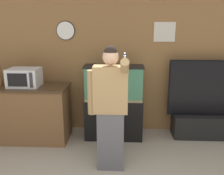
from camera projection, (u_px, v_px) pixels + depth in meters
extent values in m
cube|color=olive|center=(122.00, 61.00, 4.48)|extent=(10.00, 0.06, 2.60)
cube|color=beige|center=(165.00, 32.00, 4.28)|extent=(0.37, 0.02, 0.33)
cylinder|color=white|center=(66.00, 31.00, 4.36)|extent=(0.31, 0.03, 0.31)
cylinder|color=black|center=(66.00, 31.00, 4.36)|extent=(0.33, 0.01, 0.33)
cube|color=brown|center=(19.00, 114.00, 4.26)|extent=(1.68, 0.61, 0.92)
cube|color=#3D2A19|center=(16.00, 87.00, 4.14)|extent=(1.72, 0.65, 0.03)
cube|color=silver|center=(24.00, 77.00, 4.07)|extent=(0.50, 0.37, 0.30)
cube|color=black|center=(17.00, 80.00, 3.88)|extent=(0.31, 0.01, 0.21)
cube|color=#2D2D33|center=(31.00, 80.00, 3.87)|extent=(0.05, 0.01, 0.24)
cylinder|color=brown|center=(0.00, 67.00, 4.13)|extent=(0.02, 0.02, 0.09)
cube|color=black|center=(114.00, 119.00, 4.32)|extent=(0.98, 0.36, 0.70)
cube|color=#937F5B|center=(114.00, 98.00, 4.23)|extent=(0.95, 0.35, 0.04)
cube|color=#387556|center=(114.00, 83.00, 4.16)|extent=(0.94, 0.35, 0.56)
cube|color=black|center=(114.00, 66.00, 4.09)|extent=(0.98, 0.36, 0.03)
cube|color=black|center=(205.00, 125.00, 4.41)|extent=(1.13, 0.40, 0.41)
cube|color=black|center=(209.00, 89.00, 4.24)|extent=(1.32, 0.05, 0.95)
cube|color=black|center=(208.00, 88.00, 4.26)|extent=(1.35, 0.01, 0.98)
cube|color=#515156|center=(111.00, 140.00, 3.40)|extent=(0.36, 0.20, 0.82)
cube|color=#A37F51|center=(111.00, 89.00, 3.22)|extent=(0.45, 0.21, 0.62)
sphere|color=tan|center=(111.00, 57.00, 3.11)|extent=(0.21, 0.21, 0.21)
sphere|color=black|center=(111.00, 52.00, 3.10)|extent=(0.17, 0.17, 0.17)
cylinder|color=#A37F51|center=(92.00, 92.00, 3.24)|extent=(0.12, 0.12, 0.59)
cylinder|color=#A37F51|center=(125.00, 68.00, 3.00)|extent=(0.10, 0.32, 0.27)
cylinder|color=white|center=(125.00, 60.00, 2.96)|extent=(0.02, 0.06, 0.11)
cylinder|color=#2856B2|center=(125.00, 55.00, 2.92)|extent=(0.02, 0.03, 0.05)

